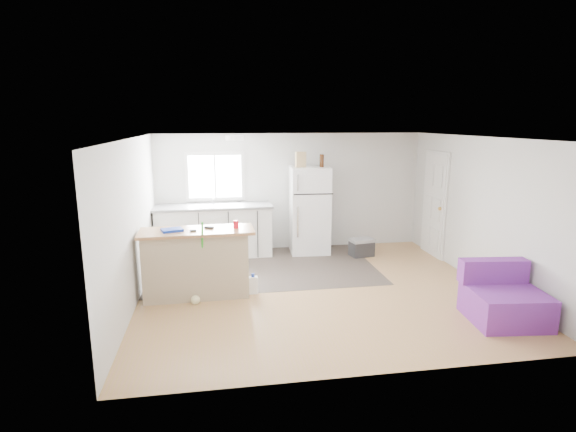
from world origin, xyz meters
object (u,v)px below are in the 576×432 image
(kitchen_cabinets, at_px, (214,230))
(cooler, at_px, (362,247))
(peninsula, at_px, (196,263))
(mop, at_px, (197,288))
(bottle_left, at_px, (322,161))
(blue_tray, at_px, (172,230))
(cardboard_box, at_px, (301,160))
(purple_seat, at_px, (503,300))
(refrigerator, at_px, (309,210))
(bottle_right, at_px, (321,160))
(red_cup, at_px, (236,224))
(cleaner_jug, at_px, (253,285))

(kitchen_cabinets, distance_m, cooler, 2.96)
(peninsula, height_order, mop, mop)
(mop, bearing_deg, bottle_left, 32.76)
(kitchen_cabinets, relative_size, blue_tray, 7.69)
(cardboard_box, height_order, bottle_left, cardboard_box)
(kitchen_cabinets, xyz_separation_m, cooler, (2.89, -0.49, -0.34))
(peninsula, xyz_separation_m, cooler, (3.17, 1.59, -0.35))
(peninsula, xyz_separation_m, purple_seat, (4.11, -1.54, -0.25))
(cooler, bearing_deg, bottle_left, 142.41)
(refrigerator, relative_size, cooler, 3.42)
(blue_tray, xyz_separation_m, bottle_right, (2.76, 2.09, 0.81))
(cardboard_box, bearing_deg, bottle_right, 3.80)
(mop, distance_m, red_cup, 1.10)
(refrigerator, relative_size, bottle_right, 7.00)
(cooler, bearing_deg, cardboard_box, 148.61)
(cardboard_box, relative_size, bottle_left, 1.20)
(red_cup, relative_size, bottle_right, 0.48)
(peninsula, xyz_separation_m, red_cup, (0.62, 0.01, 0.58))
(mop, relative_size, bottle_left, 5.01)
(cooler, distance_m, bottle_right, 1.91)
(bottle_left, bearing_deg, refrigerator, 160.42)
(kitchen_cabinets, height_order, cooler, kitchen_cabinets)
(cooler, distance_m, bottle_left, 1.89)
(blue_tray, distance_m, bottle_right, 3.55)
(mop, height_order, red_cup, mop)
(kitchen_cabinets, height_order, red_cup, kitchen_cabinets)
(cleaner_jug, xyz_separation_m, red_cup, (-0.24, 0.06, 0.96))
(cleaner_jug, distance_m, bottle_left, 3.09)
(cleaner_jug, distance_m, cardboard_box, 2.96)
(refrigerator, xyz_separation_m, blue_tray, (-2.52, -2.08, 0.19))
(purple_seat, relative_size, blue_tray, 3.41)
(kitchen_cabinets, xyz_separation_m, bottle_left, (2.15, -0.11, 1.35))
(peninsula, bearing_deg, kitchen_cabinets, 81.12)
(bottle_left, height_order, bottle_right, same)
(cleaner_jug, bearing_deg, peninsula, 175.86)
(peninsula, distance_m, bottle_left, 3.40)
(refrigerator, bearing_deg, peninsula, -133.57)
(refrigerator, distance_m, mop, 3.27)
(mop, xyz_separation_m, cardboard_box, (1.99, 2.33, 1.67))
(peninsula, bearing_deg, cardboard_box, 44.04)
(purple_seat, bearing_deg, bottle_right, 121.29)
(bottle_right, bearing_deg, cooler, -32.88)
(cleaner_jug, relative_size, red_cup, 2.70)
(kitchen_cabinets, bearing_deg, cooler, -10.75)
(mop, relative_size, red_cup, 10.44)
(kitchen_cabinets, relative_size, red_cup, 19.22)
(refrigerator, xyz_separation_m, cardboard_box, (-0.19, -0.02, 1.02))
(peninsula, relative_size, blue_tray, 5.72)
(cleaner_jug, distance_m, red_cup, 1.00)
(blue_tray, xyz_separation_m, cardboard_box, (2.33, 2.06, 0.84))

